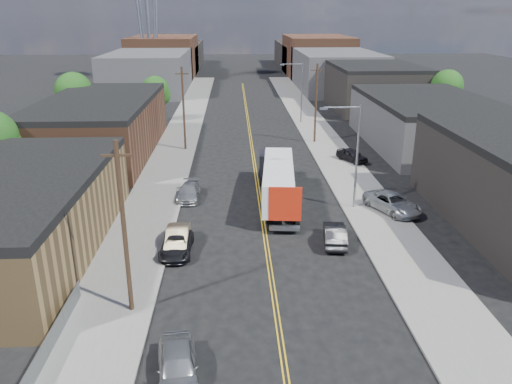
{
  "coord_description": "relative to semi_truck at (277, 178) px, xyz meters",
  "views": [
    {
      "loc": [
        -2.27,
        -14.65,
        16.07
      ],
      "look_at": [
        -0.56,
        22.66,
        2.5
      ],
      "focal_mm": 35.0,
      "sensor_mm": 36.0,
      "label": 1
    }
  ],
  "objects": [
    {
      "name": "warehouse_brown",
      "position": [
        -19.5,
        16.85,
        1.13
      ],
      "size": [
        12.0,
        26.0,
        6.6
      ],
      "color": "#543321",
      "rests_on": "ground"
    },
    {
      "name": "skyline_right_c",
      "position": [
        18.5,
        112.85,
        1.33
      ],
      "size": [
        16.0,
        40.0,
        7.0
      ],
      "primitive_type": "cube",
      "color": "black",
      "rests_on": "ground"
    },
    {
      "name": "centerline",
      "position": [
        -1.5,
        17.85,
        -2.17
      ],
      "size": [
        0.32,
        120.0,
        0.01
      ],
      "primitive_type": "cube",
      "color": "gold",
      "rests_on": "ground"
    },
    {
      "name": "car_left_b",
      "position": [
        -7.9,
        -9.15,
        -1.43
      ],
      "size": [
        1.62,
        4.51,
        1.48
      ],
      "primitive_type": "imported",
      "rotation": [
        0.0,
        0.0,
        0.01
      ],
      "color": "#7A6B4F",
      "rests_on": "ground"
    },
    {
      "name": "sidewalk_left",
      "position": [
        -11.0,
        17.85,
        -2.1
      ],
      "size": [
        5.0,
        140.0,
        0.15
      ],
      "primitive_type": "cube",
      "color": "slate",
      "rests_on": "ground"
    },
    {
      "name": "skyline_right_b",
      "position": [
        18.5,
        92.85,
        2.83
      ],
      "size": [
        16.0,
        26.0,
        10.0
      ],
      "primitive_type": "cube",
      "color": "#543321",
      "rests_on": "ground"
    },
    {
      "name": "car_right_lot_c",
      "position": [
        9.5,
        11.75,
        -1.33
      ],
      "size": [
        3.4,
        4.37,
        1.39
      ],
      "primitive_type": "imported",
      "rotation": [
        0.0,
        0.0,
        0.5
      ],
      "color": "black",
      "rests_on": "sidewalk_right"
    },
    {
      "name": "utility_pole_left_far",
      "position": [
        -9.7,
        17.85,
        2.96
      ],
      "size": [
        1.6,
        0.26,
        10.0
      ],
      "color": "black",
      "rests_on": "ground"
    },
    {
      "name": "tree_right_far",
      "position": [
        28.56,
        32.85,
        3.0
      ],
      "size": [
        4.85,
        4.76,
        7.91
      ],
      "color": "black",
      "rests_on": "ground"
    },
    {
      "name": "industrial_right_b",
      "position": [
        20.5,
        18.85,
        0.88
      ],
      "size": [
        14.0,
        24.0,
        6.1
      ],
      "color": "#3B3B3D",
      "rests_on": "ground"
    },
    {
      "name": "warehouse_tan",
      "position": [
        -19.5,
        -9.15,
        0.63
      ],
      "size": [
        12.0,
        22.0,
        5.6
      ],
      "color": "brown",
      "rests_on": "ground"
    },
    {
      "name": "skyline_right_a",
      "position": [
        18.5,
        67.85,
        1.83
      ],
      "size": [
        16.0,
        30.0,
        8.0
      ],
      "primitive_type": "cube",
      "color": "#3B3B3D",
      "rests_on": "ground"
    },
    {
      "name": "tree_left_mid",
      "position": [
        -25.44,
        27.85,
        3.31
      ],
      "size": [
        5.1,
        5.04,
        8.37
      ],
      "color": "black",
      "rests_on": "ground"
    },
    {
      "name": "utility_pole_left_near",
      "position": [
        -9.7,
        -17.15,
        2.96
      ],
      "size": [
        1.6,
        0.26,
        10.0
      ],
      "color": "black",
      "rests_on": "ground"
    },
    {
      "name": "skyline_left_c",
      "position": [
        -21.5,
        112.85,
        1.33
      ],
      "size": [
        16.0,
        40.0,
        7.0
      ],
      "primitive_type": "cube",
      "color": "black",
      "rests_on": "ground"
    },
    {
      "name": "skyline_left_b",
      "position": [
        -21.5,
        92.85,
        2.83
      ],
      "size": [
        16.0,
        26.0,
        10.0
      ],
      "primitive_type": "cube",
      "color": "#543321",
      "rests_on": "ground"
    },
    {
      "name": "car_left_d",
      "position": [
        -7.9,
        0.85,
        -1.52
      ],
      "size": [
        2.05,
        4.59,
        1.31
      ],
      "primitive_type": "imported",
      "rotation": [
        0.0,
        0.0,
        -0.05
      ],
      "color": "gray",
      "rests_on": "ground"
    },
    {
      "name": "car_right_oncoming",
      "position": [
        3.5,
        -8.92,
        -1.44
      ],
      "size": [
        2.1,
        4.6,
        1.46
      ],
      "primitive_type": "imported",
      "rotation": [
        0.0,
        0.0,
        3.01
      ],
      "color": "black",
      "rests_on": "ground"
    },
    {
      "name": "tree_left_far",
      "position": [
        -15.44,
        34.85,
        2.39
      ],
      "size": [
        4.35,
        4.2,
        6.97
      ],
      "color": "black",
      "rests_on": "ground"
    },
    {
      "name": "streetlight_far",
      "position": [
        6.1,
        32.85,
        3.15
      ],
      "size": [
        3.39,
        0.25,
        9.0
      ],
      "color": "gray",
      "rests_on": "ground"
    },
    {
      "name": "car_left_c",
      "position": [
        -7.9,
        -10.01,
        -1.54
      ],
      "size": [
        2.16,
        4.59,
        1.27
      ],
      "primitive_type": "imported",
      "rotation": [
        0.0,
        0.0,
        -0.01
      ],
      "color": "black",
      "rests_on": "ground"
    },
    {
      "name": "car_left_a",
      "position": [
        -6.5,
        -22.92,
        -1.39
      ],
      "size": [
        2.46,
        4.82,
        1.57
      ],
      "primitive_type": "imported",
      "rotation": [
        0.0,
        0.0,
        0.14
      ],
      "color": "gray",
      "rests_on": "ground"
    },
    {
      "name": "semi_truck",
      "position": [
        0.0,
        0.0,
        0.0
      ],
      "size": [
        3.49,
        14.79,
        3.82
      ],
      "rotation": [
        0.0,
        0.0,
        -0.09
      ],
      "color": "silver",
      "rests_on": "ground"
    },
    {
      "name": "skyline_left_a",
      "position": [
        -21.5,
        67.85,
        1.83
      ],
      "size": [
        16.0,
        30.0,
        8.0
      ],
      "primitive_type": "cube",
      "color": "#3B3B3D",
      "rests_on": "ground"
    },
    {
      "name": "industrial_right_c",
      "position": [
        20.5,
        44.85,
        1.63
      ],
      "size": [
        14.0,
        22.0,
        7.6
      ],
      "color": "black",
      "rests_on": "ground"
    },
    {
      "name": "car_right_lot_a",
      "position": [
        9.5,
        -3.3,
        -1.26
      ],
      "size": [
        4.58,
        6.05,
        1.53
      ],
      "primitive_type": "imported",
      "rotation": [
        0.0,
        0.0,
        0.43
      ],
      "color": "#A3A7A8",
      "rests_on": "sidewalk_right"
    },
    {
      "name": "chainlink_fence",
      "position": [
        -13.0,
        -23.65,
        -1.52
      ],
      "size": [
        0.05,
        16.0,
        1.22
      ],
      "color": "slate",
      "rests_on": "ground"
    },
    {
      "name": "utility_pole_right",
      "position": [
        6.7,
        20.85,
        2.96
      ],
      "size": [
        1.6,
        0.26,
        10.0
      ],
      "color": "black",
      "rests_on": "ground"
    },
    {
      "name": "streetlight_near",
      "position": [
        6.1,
        -2.15,
        3.15
      ],
      "size": [
        3.39,
        0.25,
        9.0
      ],
      "color": "gray",
      "rests_on": "ground"
    },
    {
      "name": "ground",
      "position": [
        -1.5,
        32.85,
        -2.17
      ],
      "size": [
        260.0,
        260.0,
        0.0
      ],
      "primitive_type": "plane",
      "color": "black",
      "rests_on": "ground"
    },
    {
      "name": "sidewalk_right",
      "position": [
        8.0,
        17.85,
        -2.1
      ],
      "size": [
        5.0,
        140.0,
        0.15
      ],
      "primitive_type": "cube",
      "color": "slate",
      "rests_on": "ground"
    }
  ]
}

